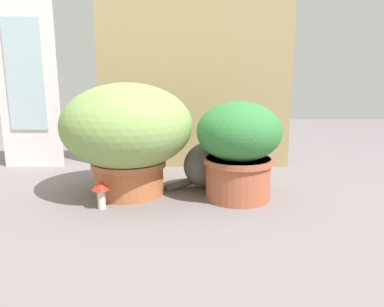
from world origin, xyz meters
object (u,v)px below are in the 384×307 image
(leafy_planter, at_px, (239,146))
(cat, at_px, (213,162))
(mushroom_ornament_pink, at_px, (133,181))
(mushroom_ornament_red, at_px, (101,189))
(grass_planter, at_px, (127,132))

(leafy_planter, bearing_deg, cat, 120.62)
(cat, height_order, mushroom_ornament_pink, cat)
(mushroom_ornament_pink, bearing_deg, cat, 26.40)
(leafy_planter, distance_m, mushroom_ornament_red, 0.58)
(cat, relative_size, mushroom_ornament_red, 3.35)
(leafy_planter, bearing_deg, mushroom_ornament_red, -166.60)
(cat, bearing_deg, grass_planter, -164.42)
(grass_planter, height_order, cat, grass_planter)
(mushroom_ornament_red, bearing_deg, cat, 33.13)
(grass_planter, distance_m, cat, 0.42)
(mushroom_ornament_red, relative_size, mushroom_ornament_pink, 1.11)
(grass_planter, relative_size, leafy_planter, 1.36)
(mushroom_ornament_pink, bearing_deg, mushroom_ornament_red, -130.66)
(mushroom_ornament_red, distance_m, mushroom_ornament_pink, 0.16)
(mushroom_ornament_red, height_order, mushroom_ornament_pink, mushroom_ornament_red)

